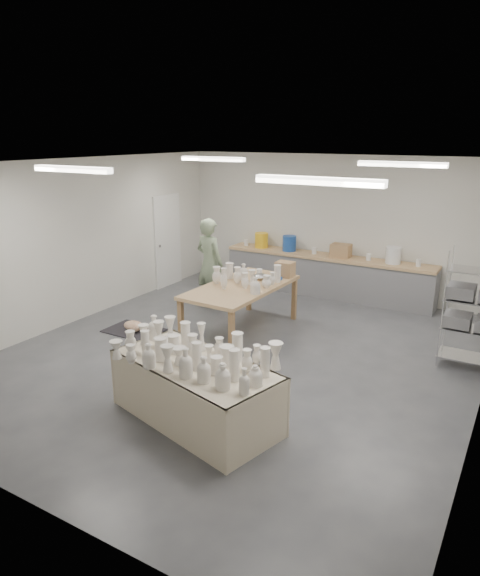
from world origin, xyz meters
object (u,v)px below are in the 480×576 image
Objects in this scene: drying_table at (195,387)px; work_table at (247,284)px; potter at (210,263)px; red_stool at (217,290)px.

drying_table is 1.00× the size of work_table.
potter is 5.19× the size of red_stool.
work_table is at bearing 160.21° from potter.
red_stool is (-0.00, 0.27, -0.62)m from potter.
work_table reaches higher than drying_table.
potter is at bearing 151.37° from work_table.
drying_table is at bearing -60.59° from red_stool.
work_table is 1.51m from potter.
potter is (-1.30, 0.77, 0.05)m from work_table.
work_table is 6.65× the size of red_stool.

